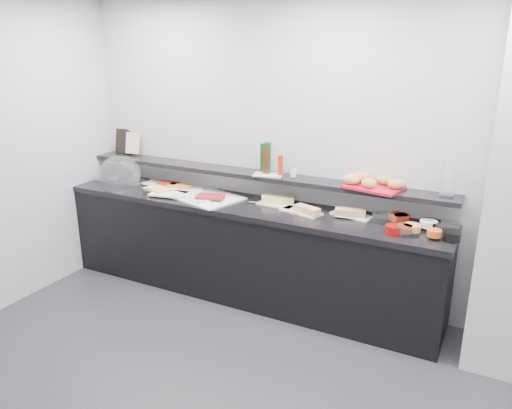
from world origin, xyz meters
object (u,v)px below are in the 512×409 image
at_px(condiment_tray, 268,175).
at_px(bread_tray, 374,187).
at_px(carafe, 448,178).
at_px(cloche_base, 121,181).
at_px(sandwich_plate_mid, 301,212).
at_px(framed_print, 124,141).

distance_m(condiment_tray, bread_tray, 0.95).
relative_size(condiment_tray, carafe, 0.86).
bearing_deg(cloche_base, sandwich_plate_mid, 17.66).
relative_size(framed_print, bread_tray, 0.59).
relative_size(cloche_base, framed_print, 1.96).
height_order(sandwich_plate_mid, condiment_tray, condiment_tray).
bearing_deg(framed_print, carafe, -7.85).
xyz_separation_m(cloche_base, framed_print, (-0.16, 0.25, 0.36)).
bearing_deg(condiment_tray, bread_tray, -14.07).
height_order(framed_print, condiment_tray, framed_print).
bearing_deg(cloche_base, framed_print, 140.49).
height_order(condiment_tray, bread_tray, bread_tray).
bearing_deg(cloche_base, condiment_tray, 22.54).
relative_size(cloche_base, bread_tray, 1.16).
relative_size(sandwich_plate_mid, framed_print, 1.38).
relative_size(condiment_tray, bread_tray, 0.59).
xyz_separation_m(sandwich_plate_mid, framed_print, (-2.17, 0.28, 0.37)).
bearing_deg(condiment_tray, framed_print, 160.43).
bearing_deg(carafe, cloche_base, -177.29).
bearing_deg(bread_tray, carafe, 11.70).
height_order(cloche_base, condiment_tray, condiment_tray).
relative_size(sandwich_plate_mid, condiment_tray, 1.39).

